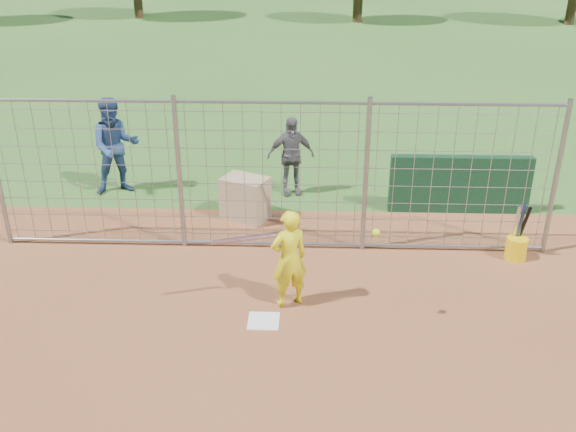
{
  "coord_description": "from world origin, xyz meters",
  "views": [
    {
      "loc": [
        0.61,
        -7.58,
        5.06
      ],
      "look_at": [
        0.3,
        0.8,
        1.15
      ],
      "focal_mm": 40.0,
      "sensor_mm": 36.0,
      "label": 1
    }
  ],
  "objects_px": {
    "bystander_b": "(291,156)",
    "equipment_bin": "(245,198)",
    "bystander_a": "(115,146)",
    "bucket_with_bats": "(517,245)",
    "batter": "(289,259)"
  },
  "relations": [
    {
      "from": "bystander_a",
      "to": "equipment_bin",
      "type": "relative_size",
      "value": 2.43
    },
    {
      "from": "bystander_a",
      "to": "bucket_with_bats",
      "type": "height_order",
      "value": "bystander_a"
    },
    {
      "from": "bystander_b",
      "to": "bucket_with_bats",
      "type": "relative_size",
      "value": 1.64
    },
    {
      "from": "bystander_b",
      "to": "bucket_with_bats",
      "type": "distance_m",
      "value": 4.6
    },
    {
      "from": "bystander_a",
      "to": "equipment_bin",
      "type": "distance_m",
      "value": 2.97
    },
    {
      "from": "bystander_a",
      "to": "batter",
      "type": "bearing_deg",
      "value": -68.21
    },
    {
      "from": "bystander_b",
      "to": "equipment_bin",
      "type": "xyz_separation_m",
      "value": [
        -0.79,
        -1.21,
        -0.4
      ]
    },
    {
      "from": "bystander_b",
      "to": "batter",
      "type": "bearing_deg",
      "value": -102.11
    },
    {
      "from": "bystander_b",
      "to": "equipment_bin",
      "type": "distance_m",
      "value": 1.5
    },
    {
      "from": "bystander_a",
      "to": "bystander_b",
      "type": "bearing_deg",
      "value": -18.93
    },
    {
      "from": "batter",
      "to": "bystander_a",
      "type": "distance_m",
      "value": 5.39
    },
    {
      "from": "equipment_bin",
      "to": "bucket_with_bats",
      "type": "distance_m",
      "value": 4.75
    },
    {
      "from": "equipment_bin",
      "to": "bucket_with_bats",
      "type": "relative_size",
      "value": 0.82
    },
    {
      "from": "batter",
      "to": "equipment_bin",
      "type": "distance_m",
      "value": 3.02
    },
    {
      "from": "bystander_a",
      "to": "bystander_b",
      "type": "distance_m",
      "value": 3.46
    }
  ]
}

